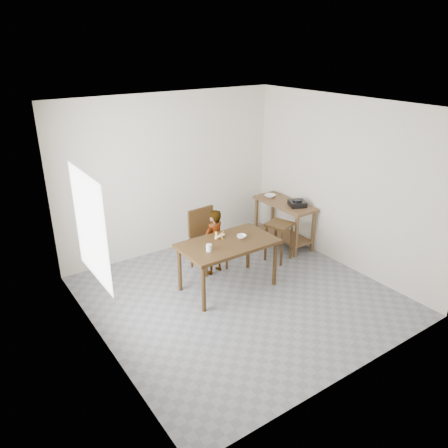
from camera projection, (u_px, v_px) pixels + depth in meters
floor at (239, 297)px, 6.38m from camera, size 4.00×4.00×0.04m
ceiling at (243, 105)px, 5.31m from camera, size 4.00×4.00×0.04m
wall_back at (170, 174)px, 7.38m from camera, size 4.00×0.04×2.70m
wall_front at (363, 270)px, 4.31m from camera, size 4.00×0.04×2.70m
wall_left at (93, 247)px, 4.79m from camera, size 0.04×4.00×2.70m
wall_right at (343, 184)px, 6.90m from camera, size 0.04×4.00×2.70m
window_pane at (90, 227)px, 4.91m from camera, size 0.02×1.10×1.30m
dining_table at (228, 265)px, 6.45m from camera, size 1.40×0.80×0.75m
prep_counter at (284, 223)px, 7.87m from camera, size 0.50×1.20×0.80m
child at (214, 242)px, 6.82m from camera, size 0.44×0.35×1.07m
dining_chair at (209, 241)px, 6.96m from camera, size 0.51×0.51×0.98m
stool at (279, 241)px, 7.30m from camera, size 0.47×0.47×0.67m
glass_tumbler at (209, 248)px, 6.02m from camera, size 0.10×0.10×0.10m
small_bowl at (242, 236)px, 6.43m from camera, size 0.15×0.15×0.05m
banana at (220, 236)px, 6.42m from camera, size 0.20×0.15×0.07m
serving_bowl at (270, 196)px, 7.94m from camera, size 0.26×0.26×0.05m
gas_burner at (297, 204)px, 7.51m from camera, size 0.36×0.36×0.09m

